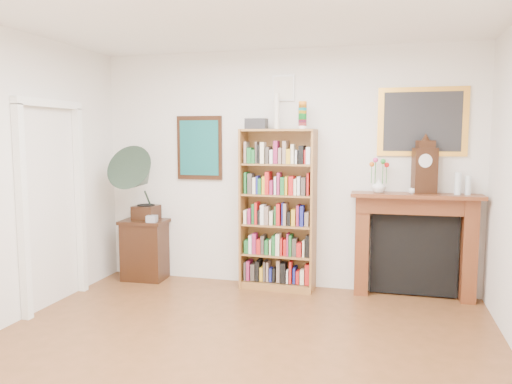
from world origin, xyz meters
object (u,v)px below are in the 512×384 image
gramophone (139,179)px  mantel_clock (425,168)px  cd_stack (152,219)px  flower_vase (379,186)px  side_cabinet (145,250)px  bottle_right (468,185)px  bottle_left (458,184)px  bookshelf (278,201)px  teacup (412,191)px  fireplace (414,236)px

gramophone → mantel_clock: bearing=4.9°
cd_stack → flower_vase: size_ratio=0.75×
side_cabinet → flower_vase: flower_vase is taller
side_cabinet → bottle_right: size_ratio=3.77×
gramophone → bottle_right: gramophone is taller
bottle_left → bottle_right: bearing=13.6°
side_cabinet → mantel_clock: bearing=-1.0°
bookshelf → teacup: bearing=1.6°
mantel_clock → bottle_right: bearing=-16.1°
fireplace → bottle_left: 0.74m
side_cabinet → gramophone: bearing=-93.2°
teacup → bottle_left: bearing=5.0°
fireplace → flower_vase: bearing=-171.8°
flower_vase → fireplace: bearing=9.9°
cd_stack → bottle_left: bearing=2.9°
bookshelf → flower_vase: size_ratio=13.55×
side_cabinet → teacup: teacup is taller
mantel_clock → bottle_left: (0.34, -0.01, -0.16)m
mantel_clock → bottle_left: mantel_clock is taller
gramophone → bottle_left: bearing=4.4°
bookshelf → cd_stack: bearing=-171.9°
gramophone → cd_stack: gramophone is taller
bottle_left → bottle_right: (0.10, 0.03, -0.02)m
flower_vase → bottle_left: (0.82, 0.02, 0.04)m
bookshelf → bottle_right: bookshelf is taller
cd_stack → fireplace: bearing=4.2°
fireplace → teacup: 0.52m
gramophone → bottle_left: gramophone is taller
mantel_clock → flower_vase: (-0.48, -0.03, -0.20)m
flower_vase → teacup: flower_vase is taller
bookshelf → mantel_clock: bearing=3.6°
side_cabinet → teacup: (3.18, 0.03, 0.83)m
mantel_clock → flower_vase: size_ratio=3.61×
mantel_clock → bottle_left: bearing=-19.9°
fireplace → bottle_right: 0.78m
bottle_left → side_cabinet: bearing=-178.9°
cd_stack → bottle_right: bottle_right is taller
cd_stack → flower_vase: 2.71m
side_cabinet → fireplace: (3.23, 0.12, 0.31)m
cd_stack → teacup: 3.05m
fireplace → bottle_right: bearing=-4.4°
side_cabinet → flower_vase: 2.96m
fireplace → gramophone: gramophone is taller
teacup → mantel_clock: bearing=24.4°
cd_stack → mantel_clock: (3.14, 0.19, 0.66)m
bookshelf → teacup: bookshelf is taller
bottle_right → bottle_left: bearing=-166.4°
bookshelf → teacup: (1.49, -0.02, 0.16)m
gramophone → cd_stack: 0.51m
bookshelf → bottle_left: bookshelf is taller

